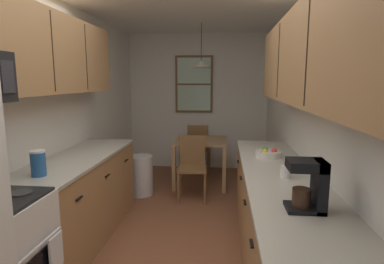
{
  "coord_description": "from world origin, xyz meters",
  "views": [
    {
      "loc": [
        0.51,
        -2.37,
        1.67
      ],
      "look_at": [
        0.13,
        1.31,
        1.07
      ],
      "focal_mm": 29.39,
      "sensor_mm": 36.0,
      "label": 1
    }
  ],
  "objects_px": {
    "fruit_bowl": "(268,153)",
    "dining_chair_far": "(198,146)",
    "storage_canister": "(38,163)",
    "table_serving_bowl": "(195,138)",
    "mug_by_coffeemaker": "(286,172)",
    "trash_bin": "(141,175)",
    "coffee_maker": "(311,184)",
    "dining_table": "(201,147)",
    "dining_chair_near": "(192,164)"
  },
  "relations": [
    {
      "from": "dining_chair_far",
      "to": "table_serving_bowl",
      "type": "xyz_separation_m",
      "value": [
        0.0,
        -0.67,
        0.27
      ]
    },
    {
      "from": "dining_chair_far",
      "to": "mug_by_coffeemaker",
      "type": "relative_size",
      "value": 7.7
    },
    {
      "from": "trash_bin",
      "to": "fruit_bowl",
      "type": "xyz_separation_m",
      "value": [
        1.67,
        -1.16,
        0.64
      ]
    },
    {
      "from": "dining_chair_far",
      "to": "mug_by_coffeemaker",
      "type": "distance_m",
      "value": 3.24
    },
    {
      "from": "coffee_maker",
      "to": "storage_canister",
      "type": "bearing_deg",
      "value": 166.48
    },
    {
      "from": "fruit_bowl",
      "to": "table_serving_bowl",
      "type": "distance_m",
      "value": 1.92
    },
    {
      "from": "storage_canister",
      "to": "table_serving_bowl",
      "type": "bearing_deg",
      "value": 67.54
    },
    {
      "from": "mug_by_coffeemaker",
      "to": "table_serving_bowl",
      "type": "distance_m",
      "value": 2.58
    },
    {
      "from": "fruit_bowl",
      "to": "table_serving_bowl",
      "type": "height_order",
      "value": "fruit_bowl"
    },
    {
      "from": "fruit_bowl",
      "to": "dining_chair_far",
      "type": "bearing_deg",
      "value": 111.21
    },
    {
      "from": "dining_chair_far",
      "to": "fruit_bowl",
      "type": "relative_size",
      "value": 3.4
    },
    {
      "from": "dining_table",
      "to": "fruit_bowl",
      "type": "relative_size",
      "value": 3.14
    },
    {
      "from": "fruit_bowl",
      "to": "coffee_maker",
      "type": "bearing_deg",
      "value": -87.26
    },
    {
      "from": "dining_chair_far",
      "to": "storage_canister",
      "type": "height_order",
      "value": "storage_canister"
    },
    {
      "from": "storage_canister",
      "to": "table_serving_bowl",
      "type": "height_order",
      "value": "storage_canister"
    },
    {
      "from": "dining_chair_far",
      "to": "coffee_maker",
      "type": "bearing_deg",
      "value": -75.23
    },
    {
      "from": "coffee_maker",
      "to": "dining_chair_far",
      "type": "bearing_deg",
      "value": 104.77
    },
    {
      "from": "mug_by_coffeemaker",
      "to": "fruit_bowl",
      "type": "relative_size",
      "value": 0.44
    },
    {
      "from": "dining_chair_near",
      "to": "coffee_maker",
      "type": "height_order",
      "value": "coffee_maker"
    },
    {
      "from": "mug_by_coffeemaker",
      "to": "coffee_maker",
      "type": "bearing_deg",
      "value": -88.43
    },
    {
      "from": "trash_bin",
      "to": "table_serving_bowl",
      "type": "height_order",
      "value": "table_serving_bowl"
    },
    {
      "from": "mug_by_coffeemaker",
      "to": "fruit_bowl",
      "type": "xyz_separation_m",
      "value": [
        -0.05,
        0.71,
        -0.01
      ]
    },
    {
      "from": "coffee_maker",
      "to": "table_serving_bowl",
      "type": "relative_size",
      "value": 1.61
    },
    {
      "from": "table_serving_bowl",
      "to": "storage_canister",
      "type": "bearing_deg",
      "value": -112.46
    },
    {
      "from": "dining_chair_far",
      "to": "table_serving_bowl",
      "type": "distance_m",
      "value": 0.72
    },
    {
      "from": "dining_table",
      "to": "table_serving_bowl",
      "type": "bearing_deg",
      "value": -150.58
    },
    {
      "from": "dining_table",
      "to": "dining_chair_near",
      "type": "height_order",
      "value": "dining_chair_near"
    },
    {
      "from": "mug_by_coffeemaker",
      "to": "fruit_bowl",
      "type": "bearing_deg",
      "value": 93.82
    },
    {
      "from": "dining_table",
      "to": "trash_bin",
      "type": "relative_size",
      "value": 1.42
    },
    {
      "from": "storage_canister",
      "to": "table_serving_bowl",
      "type": "relative_size",
      "value": 1.11
    },
    {
      "from": "fruit_bowl",
      "to": "trash_bin",
      "type": "bearing_deg",
      "value": 145.07
    },
    {
      "from": "storage_canister",
      "to": "fruit_bowl",
      "type": "bearing_deg",
      "value": 23.86
    },
    {
      "from": "dining_chair_far",
      "to": "coffee_maker",
      "type": "height_order",
      "value": "coffee_maker"
    },
    {
      "from": "mug_by_coffeemaker",
      "to": "table_serving_bowl",
      "type": "relative_size",
      "value": 0.61
    },
    {
      "from": "dining_chair_near",
      "to": "trash_bin",
      "type": "relative_size",
      "value": 1.54
    },
    {
      "from": "coffee_maker",
      "to": "fruit_bowl",
      "type": "xyz_separation_m",
      "value": [
        -0.07,
        1.36,
        -0.13
      ]
    },
    {
      "from": "trash_bin",
      "to": "mug_by_coffeemaker",
      "type": "xyz_separation_m",
      "value": [
        1.71,
        -1.87,
        0.66
      ]
    },
    {
      "from": "dining_chair_near",
      "to": "coffee_maker",
      "type": "bearing_deg",
      "value": -68.64
    },
    {
      "from": "storage_canister",
      "to": "mug_by_coffeemaker",
      "type": "bearing_deg",
      "value": 4.63
    },
    {
      "from": "coffee_maker",
      "to": "mug_by_coffeemaker",
      "type": "height_order",
      "value": "coffee_maker"
    },
    {
      "from": "fruit_bowl",
      "to": "dining_table",
      "type": "bearing_deg",
      "value": 115.47
    },
    {
      "from": "trash_bin",
      "to": "coffee_maker",
      "type": "xyz_separation_m",
      "value": [
        1.73,
        -2.52,
        0.77
      ]
    },
    {
      "from": "coffee_maker",
      "to": "fruit_bowl",
      "type": "bearing_deg",
      "value": 92.74
    },
    {
      "from": "dining_table",
      "to": "coffee_maker",
      "type": "distance_m",
      "value": 3.25
    },
    {
      "from": "dining_chair_far",
      "to": "table_serving_bowl",
      "type": "bearing_deg",
      "value": -89.71
    },
    {
      "from": "dining_chair_far",
      "to": "coffee_maker",
      "type": "relative_size",
      "value": 2.9
    },
    {
      "from": "trash_bin",
      "to": "storage_canister",
      "type": "distance_m",
      "value": 2.18
    },
    {
      "from": "trash_bin",
      "to": "coffee_maker",
      "type": "distance_m",
      "value": 3.16
    },
    {
      "from": "coffee_maker",
      "to": "mug_by_coffeemaker",
      "type": "distance_m",
      "value": 0.66
    },
    {
      "from": "trash_bin",
      "to": "coffee_maker",
      "type": "relative_size",
      "value": 1.89
    }
  ]
}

